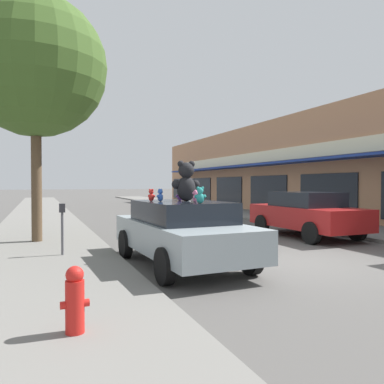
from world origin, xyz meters
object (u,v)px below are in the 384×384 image
teddy_bear_pink (195,196)px  street_tree (36,67)px  plush_art_car (182,231)px  parking_meter (62,222)px  teddy_bear_white (188,192)px  teddy_bear_purple (180,195)px  teddy_bear_teal (200,195)px  parked_car_far_center (306,213)px  teddy_bear_giant (186,182)px  fire_hydrant (75,299)px  teddy_bear_red (151,195)px  teddy_bear_blue (160,195)px

teddy_bear_pink → street_tree: bearing=-115.0°
plush_art_car → parking_meter: size_ratio=3.65×
teddy_bear_white → street_tree: (-3.70, 3.20, 3.77)m
teddy_bear_purple → street_tree: street_tree is taller
plush_art_car → teddy_bear_pink: (0.07, -0.64, 0.80)m
teddy_bear_teal → parked_car_far_center: size_ratio=0.08×
teddy_bear_giant → street_tree: (-3.22, 4.31, 3.50)m
teddy_bear_pink → teddy_bear_teal: teddy_bear_teal is taller
teddy_bear_teal → fire_hydrant: 3.77m
teddy_bear_red → fire_hydrant: bearing=121.4°
teddy_bear_red → street_tree: (-2.45, 4.08, 3.82)m
plush_art_car → teddy_bear_red: 1.07m
teddy_bear_giant → teddy_bear_teal: teddy_bear_giant is taller
teddy_bear_purple → teddy_bear_blue: bearing=26.8°
plush_art_car → teddy_bear_blue: 0.95m
teddy_bear_white → teddy_bear_teal: size_ratio=1.09×
teddy_bear_red → teddy_bear_pink: size_ratio=1.07×
teddy_bear_white → teddy_bear_blue: 1.53m
plush_art_car → teddy_bear_white: size_ratio=12.33×
teddy_bear_pink → street_tree: 7.04m
teddy_bear_blue → parking_meter: (-2.01, 1.64, -0.68)m
teddy_bear_giant → teddy_bear_teal: (-0.11, -1.08, -0.28)m
street_tree → parked_car_far_center: bearing=-10.9°
teddy_bear_pink → street_tree: size_ratio=0.04×
parked_car_far_center → street_tree: bearing=169.1°
teddy_bear_pink → parked_car_far_center: teddy_bear_pink is taller
teddy_bear_purple → fire_hydrant: size_ratio=0.34×
teddy_bear_teal → parking_meter: bearing=-24.7°
teddy_bear_red → teddy_bear_blue: 0.25m
fire_hydrant → parked_car_far_center: bearing=36.1°
plush_art_car → teddy_bear_giant: (0.13, 0.04, 1.12)m
parked_car_far_center → street_tree: 10.07m
teddy_bear_teal → parking_meter: size_ratio=0.27×
plush_art_car → parked_car_far_center: 6.31m
teddy_bear_purple → street_tree: 6.39m
street_tree → parking_meter: bearing=-77.4°
parking_meter → teddy_bear_purple: bearing=-28.6°
parked_car_far_center → teddy_bear_purple: bearing=-157.5°
teddy_bear_red → street_tree: 6.10m
teddy_bear_purple → fire_hydrant: teddy_bear_purple is taller
plush_art_car → teddy_bear_purple: (0.08, 0.32, 0.80)m
teddy_bear_red → teddy_bear_teal: teddy_bear_teal is taller
parking_meter → teddy_bear_pink: bearing=-42.6°
teddy_bear_red → teddy_bear_teal: size_ratio=0.84×
teddy_bear_white → teddy_bear_pink: size_ratio=1.39×
fire_hydrant → parking_meter: (0.15, 5.17, 0.41)m
street_tree → parking_meter: 5.24m
teddy_bear_teal → street_tree: street_tree is taller
teddy_bear_blue → street_tree: (-2.60, 4.27, 3.81)m
teddy_bear_purple → teddy_bear_teal: size_ratio=0.78×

